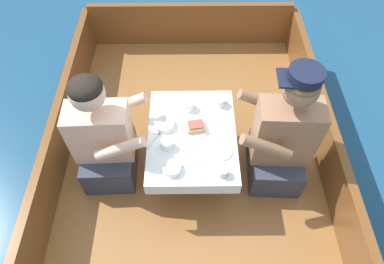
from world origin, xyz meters
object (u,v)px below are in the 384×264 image
at_px(person_starboard, 282,139).
at_px(sandwich, 196,126).
at_px(coffee_cup_starboard, 220,101).
at_px(tin_can, 223,172).
at_px(coffee_cup_port, 166,144).
at_px(person_port, 104,139).
at_px(coffee_cup_center, 188,105).

xyz_separation_m(person_starboard, sandwich, (-0.58, 0.10, 0.02)).
relative_size(coffee_cup_starboard, tin_can, 1.59).
relative_size(person_starboard, sandwich, 8.04).
bearing_deg(coffee_cup_starboard, tin_can, -91.47).
bearing_deg(coffee_cup_port, tin_can, -30.58).
relative_size(sandwich, coffee_cup_starboard, 1.23).
bearing_deg(sandwich, coffee_cup_port, -142.77).
height_order(person_port, coffee_cup_port, person_port).
bearing_deg(tin_can, coffee_cup_port, 149.42).
relative_size(sandwich, coffee_cup_port, 1.24).
bearing_deg(person_port, sandwich, 3.83).
bearing_deg(person_port, tin_can, -22.39).
height_order(person_starboard, coffee_cup_center, person_starboard).
bearing_deg(tin_can, sandwich, 114.70).
bearing_deg(coffee_cup_center, tin_can, -68.55).
xyz_separation_m(sandwich, coffee_cup_port, (-0.19, -0.15, 0.00)).
relative_size(person_starboard, tin_can, 15.69).
bearing_deg(person_starboard, coffee_cup_center, -21.76).
bearing_deg(coffee_cup_center, sandwich, -75.10).
bearing_deg(coffee_cup_center, coffee_cup_starboard, 8.95).
bearing_deg(person_starboard, coffee_cup_starboard, -36.31).
bearing_deg(tin_can, coffee_cup_starboard, 88.53).
distance_m(sandwich, tin_can, 0.39).
bearing_deg(sandwich, person_starboard, -9.85).
height_order(sandwich, tin_can, sandwich).
bearing_deg(coffee_cup_port, sandwich, 37.23).
bearing_deg(person_port, coffee_cup_starboard, 17.75).
height_order(sandwich, coffee_cup_starboard, coffee_cup_starboard).
bearing_deg(coffee_cup_starboard, sandwich, -128.59).
bearing_deg(person_port, coffee_cup_center, 21.71).
height_order(coffee_cup_port, coffee_cup_center, coffee_cup_center).
bearing_deg(tin_can, person_port, 159.56).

